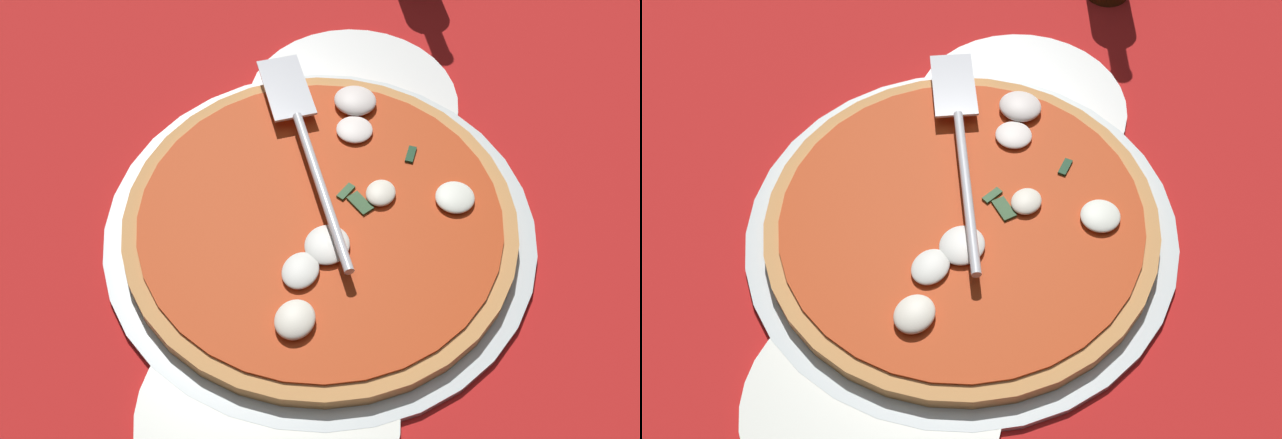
% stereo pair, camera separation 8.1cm
% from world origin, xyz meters
% --- Properties ---
extents(ground_plane, '(1.16, 1.16, 0.01)m').
position_xyz_m(ground_plane, '(0.00, 0.00, -0.00)').
color(ground_plane, red).
extents(checker_pattern, '(1.16, 1.16, 0.00)m').
position_xyz_m(checker_pattern, '(0.00, 0.00, 0.00)').
color(checker_pattern, white).
rests_on(checker_pattern, ground_plane).
extents(pizza_pan, '(0.44, 0.44, 0.01)m').
position_xyz_m(pizza_pan, '(0.01, 0.01, 0.01)').
color(pizza_pan, silver).
rests_on(pizza_pan, ground_plane).
extents(dinner_plate_left, '(0.24, 0.24, 0.01)m').
position_xyz_m(dinner_plate_left, '(-0.17, -0.02, 0.01)').
color(dinner_plate_left, white).
rests_on(dinner_plate_left, ground_plane).
extents(dinner_plate_right, '(0.24, 0.24, 0.01)m').
position_xyz_m(dinner_plate_right, '(0.22, 0.04, 0.01)').
color(dinner_plate_right, white).
rests_on(dinner_plate_right, ground_plane).
extents(pizza, '(0.40, 0.40, 0.03)m').
position_xyz_m(pizza, '(0.01, 0.01, 0.02)').
color(pizza, tan).
rests_on(pizza, pizza_pan).
extents(pizza_server, '(0.26, 0.20, 0.01)m').
position_xyz_m(pizza_server, '(-0.06, -0.04, 0.05)').
color(pizza_server, silver).
rests_on(pizza_server, pizza).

